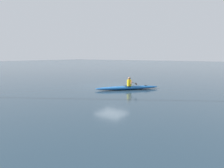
% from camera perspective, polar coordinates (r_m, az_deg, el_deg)
% --- Properties ---
extents(ground_plane, '(160.00, 160.00, 0.00)m').
position_cam_1_polar(ground_plane, '(17.49, -0.13, -0.64)').
color(ground_plane, '#233847').
extents(kayak, '(3.98, 4.17, 0.29)m').
position_cam_1_polar(kayak, '(15.83, 4.41, -1.06)').
color(kayak, '#1959A5').
rests_on(kayak, ground).
extents(kayaker, '(1.82, 1.72, 0.70)m').
position_cam_1_polar(kayaker, '(15.82, 5.01, 0.50)').
color(kayaker, yellow).
rests_on(kayaker, kayak).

